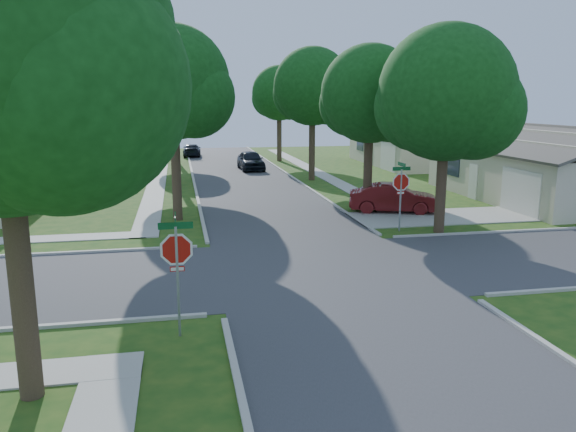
% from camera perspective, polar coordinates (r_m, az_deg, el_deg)
% --- Properties ---
extents(ground, '(100.00, 100.00, 0.00)m').
position_cam_1_polar(ground, '(19.01, 3.36, -5.35)').
color(ground, '#1E4913').
rests_on(ground, ground).
extents(road_ns, '(7.00, 100.00, 0.02)m').
position_cam_1_polar(road_ns, '(19.01, 3.36, -5.33)').
color(road_ns, '#333335').
rests_on(road_ns, ground).
extents(sidewalk_ne, '(1.20, 40.00, 0.04)m').
position_cam_1_polar(sidewalk_ne, '(45.23, 2.67, 4.62)').
color(sidewalk_ne, '#9E9B91').
rests_on(sidewalk_ne, ground).
extents(sidewalk_nw, '(1.20, 40.00, 0.04)m').
position_cam_1_polar(sidewalk_nw, '(43.98, -13.01, 4.13)').
color(sidewalk_nw, '#9E9B91').
rests_on(sidewalk_nw, ground).
extents(driveway, '(8.80, 3.60, 0.05)m').
position_cam_1_polar(driveway, '(28.22, 15.41, -0.07)').
color(driveway, '#9E9B91').
rests_on(driveway, ground).
extents(stop_sign_sw, '(1.05, 0.80, 2.98)m').
position_cam_1_polar(stop_sign_sw, '(13.37, -11.24, -3.85)').
color(stop_sign_sw, gray).
rests_on(stop_sign_sw, ground).
extents(stop_sign_ne, '(1.05, 0.80, 2.98)m').
position_cam_1_polar(stop_sign_ne, '(24.41, 11.40, 3.13)').
color(stop_sign_ne, gray).
rests_on(stop_sign_ne, ground).
extents(tree_e_near, '(4.97, 4.80, 8.28)m').
position_cam_1_polar(tree_e_near, '(28.19, 8.42, 11.72)').
color(tree_e_near, '#38281C').
rests_on(tree_e_near, ground).
extents(tree_e_mid, '(5.59, 5.40, 9.21)m').
position_cam_1_polar(tree_e_mid, '(39.72, 2.58, 12.66)').
color(tree_e_mid, '#38281C').
rests_on(tree_e_mid, ground).
extents(tree_e_far, '(5.17, 5.00, 8.72)m').
position_cam_1_polar(tree_e_far, '(52.44, -0.85, 12.12)').
color(tree_e_far, '#38281C').
rests_on(tree_e_far, ground).
extents(tree_w_near, '(5.38, 5.20, 8.97)m').
position_cam_1_polar(tree_w_near, '(26.61, -11.51, 12.64)').
color(tree_w_near, '#38281C').
rests_on(tree_w_near, ground).
extents(tree_w_mid, '(5.80, 5.60, 9.56)m').
position_cam_1_polar(tree_w_mid, '(38.62, -11.46, 12.82)').
color(tree_w_mid, '#38281C').
rests_on(tree_w_mid, ground).
extents(tree_w_far, '(4.76, 4.60, 8.04)m').
position_cam_1_polar(tree_w_far, '(51.60, -11.39, 11.38)').
color(tree_w_far, '#38281C').
rests_on(tree_w_far, ground).
extents(tree_sw_corner, '(6.21, 6.00, 9.55)m').
position_cam_1_polar(tree_sw_corner, '(11.01, -26.99, 14.12)').
color(tree_sw_corner, '#38281C').
rests_on(tree_sw_corner, ground).
extents(tree_ne_corner, '(5.80, 5.60, 8.66)m').
position_cam_1_polar(tree_ne_corner, '(24.39, 15.87, 11.31)').
color(tree_ne_corner, '#38281C').
rests_on(tree_ne_corner, ground).
extents(house_ne_near, '(8.42, 13.60, 4.23)m').
position_cam_1_polar(house_ne_near, '(35.45, 24.54, 4.07)').
color(house_ne_near, '#C0B297').
rests_on(house_ne_near, ground).
extents(house_ne_far, '(8.42, 13.60, 4.23)m').
position_cam_1_polar(house_ne_far, '(51.09, 12.79, 6.84)').
color(house_ne_far, '#C0B297').
rests_on(house_ne_far, ground).
extents(house_nw_far, '(8.42, 13.60, 4.23)m').
position_cam_1_polar(house_nw_far, '(51.05, -24.10, 6.12)').
color(house_nw_far, '#C0B297').
rests_on(house_nw_far, ground).
extents(car_driveway, '(4.69, 2.84, 1.46)m').
position_cam_1_polar(car_driveway, '(28.75, 10.68, 1.80)').
color(car_driveway, '#5A1214').
rests_on(car_driveway, ground).
extents(car_curb_east, '(2.02, 4.65, 1.56)m').
position_cam_1_polar(car_curb_east, '(45.91, -3.81, 5.67)').
color(car_curb_east, black).
rests_on(car_curb_east, ground).
extents(car_curb_west, '(1.91, 4.34, 1.24)m').
position_cam_1_polar(car_curb_west, '(57.85, -9.74, 6.60)').
color(car_curb_west, black).
rests_on(car_curb_west, ground).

